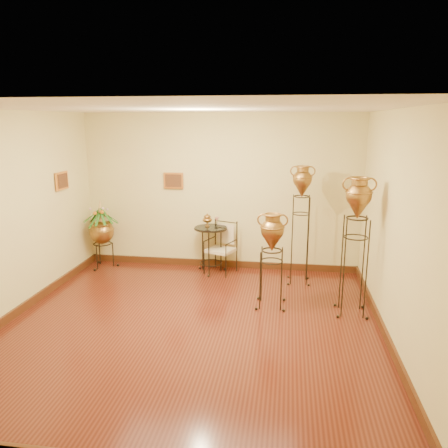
# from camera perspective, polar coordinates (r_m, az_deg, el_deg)

# --- Properties ---
(ground) EXTENTS (5.00, 5.00, 0.00)m
(ground) POSITION_cam_1_polar(r_m,az_deg,el_deg) (5.96, -4.33, -13.16)
(ground) COLOR #562014
(ground) RESTS_ON ground
(room_shell) EXTENTS (5.02, 5.02, 2.81)m
(room_shell) POSITION_cam_1_polar(r_m,az_deg,el_deg) (5.43, -4.70, 3.50)
(room_shell) COLOR beige
(room_shell) RESTS_ON ground
(amphora_tall) EXTENTS (0.46, 0.46, 1.98)m
(amphora_tall) POSITION_cam_1_polar(r_m,az_deg,el_deg) (7.27, 9.97, 0.04)
(amphora_tall) COLOR black
(amphora_tall) RESTS_ON ground
(amphora_mid) EXTENTS (0.57, 0.57, 1.96)m
(amphora_mid) POSITION_cam_1_polar(r_m,az_deg,el_deg) (6.24, 16.76, -2.74)
(amphora_mid) COLOR black
(amphora_mid) RESTS_ON ground
(amphora_short) EXTENTS (0.44, 0.44, 1.41)m
(amphora_short) POSITION_cam_1_polar(r_m,az_deg,el_deg) (6.34, 6.23, -4.68)
(amphora_short) COLOR black
(amphora_short) RESTS_ON ground
(planter_urn) EXTENTS (0.73, 0.73, 1.30)m
(planter_urn) POSITION_cam_1_polar(r_m,az_deg,el_deg) (8.31, -15.70, -0.62)
(planter_urn) COLOR black
(planter_urn) RESTS_ON ground
(armchair) EXTENTS (0.64, 0.62, 0.91)m
(armchair) POSITION_cam_1_polar(r_m,az_deg,el_deg) (7.76, -0.46, -3.16)
(armchair) COLOR black
(armchair) RESTS_ON ground
(side_table) EXTENTS (0.74, 0.74, 1.05)m
(side_table) POSITION_cam_1_polar(r_m,az_deg,el_deg) (7.79, -1.74, -3.25)
(side_table) COLOR black
(side_table) RESTS_ON ground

